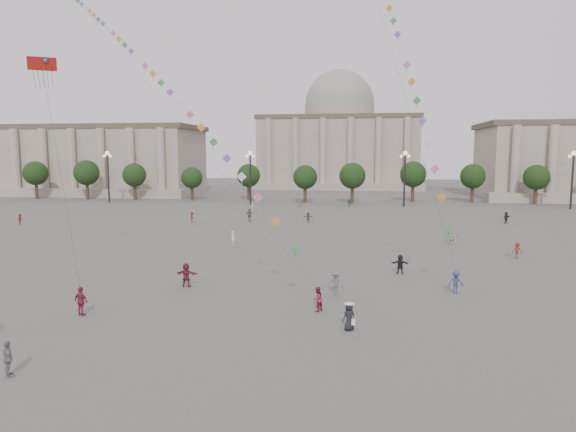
# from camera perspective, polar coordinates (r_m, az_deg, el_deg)

# --- Properties ---
(ground) EXTENTS (360.00, 360.00, 0.00)m
(ground) POSITION_cam_1_polar(r_m,az_deg,el_deg) (32.28, -4.22, -11.23)
(ground) COLOR #5B5956
(ground) RESTS_ON ground
(hall_west) EXTENTS (84.00, 26.22, 17.20)m
(hall_west) POSITION_cam_1_polar(r_m,az_deg,el_deg) (148.31, -25.52, 5.61)
(hall_west) COLOR gray
(hall_west) RESTS_ON ground
(hall_central) EXTENTS (48.30, 34.30, 35.50)m
(hall_central) POSITION_cam_1_polar(r_m,az_deg,el_deg) (159.39, 5.67, 8.38)
(hall_central) COLOR gray
(hall_central) RESTS_ON ground
(tree_row) EXTENTS (137.12, 5.12, 8.00)m
(tree_row) POSITION_cam_1_polar(r_m,az_deg,el_deg) (108.27, 4.51, 4.42)
(tree_row) COLOR #36251B
(tree_row) RESTS_ON ground
(lamp_post_far_west) EXTENTS (2.00, 0.90, 10.65)m
(lamp_post_far_west) POSITION_cam_1_polar(r_m,az_deg,el_deg) (112.52, -19.38, 5.15)
(lamp_post_far_west) COLOR #262628
(lamp_post_far_west) RESTS_ON ground
(lamp_post_mid_west) EXTENTS (2.00, 0.90, 10.65)m
(lamp_post_mid_west) POSITION_cam_1_polar(r_m,az_deg,el_deg) (102.31, -4.21, 5.38)
(lamp_post_mid_west) COLOR #262628
(lamp_post_mid_west) RESTS_ON ground
(lamp_post_mid_east) EXTENTS (2.00, 0.90, 10.65)m
(lamp_post_mid_east) POSITION_cam_1_polar(r_m,az_deg,el_deg) (100.37, 12.85, 5.20)
(lamp_post_mid_east) COLOR #262628
(lamp_post_mid_east) RESTS_ON ground
(lamp_post_far_east) EXTENTS (2.00, 0.90, 10.65)m
(lamp_post_far_east) POSITION_cam_1_polar(r_m,az_deg,el_deg) (107.15, 29.10, 4.60)
(lamp_post_far_east) COLOR #262628
(lamp_post_far_east) RESTS_ON ground
(person_crowd_0) EXTENTS (1.03, 0.56, 1.66)m
(person_crowd_0) POSITION_cam_1_polar(r_m,az_deg,el_deg) (98.43, 6.82, 1.49)
(person_crowd_0) COLOR #325470
(person_crowd_0) RESTS_ON ground
(person_crowd_2) EXTENTS (0.62, 1.04, 1.59)m
(person_crowd_2) POSITION_cam_1_polar(r_m,az_deg,el_deg) (82.64, -27.62, -0.31)
(person_crowd_2) COLOR maroon
(person_crowd_2) RESTS_ON ground
(person_crowd_3) EXTENTS (1.53, 0.53, 1.63)m
(person_crowd_3) POSITION_cam_1_polar(r_m,az_deg,el_deg) (44.40, 12.36, -5.25)
(person_crowd_3) COLOR black
(person_crowd_3) RESTS_ON ground
(person_crowd_4) EXTENTS (1.66, 1.28, 1.76)m
(person_crowd_4) POSITION_cam_1_polar(r_m,az_deg,el_deg) (98.69, 1.33, 1.58)
(person_crowd_4) COLOR #B5B4B0
(person_crowd_4) RESTS_ON ground
(person_crowd_6) EXTENTS (1.36, 1.09, 1.85)m
(person_crowd_6) POSITION_cam_1_polar(r_m,az_deg,el_deg) (36.87, 5.31, -7.44)
(person_crowd_6) COLOR slate
(person_crowd_6) RESTS_ON ground
(person_crowd_7) EXTENTS (1.54, 0.54, 1.64)m
(person_crowd_7) POSITION_cam_1_polar(r_m,az_deg,el_deg) (60.13, 17.73, -2.24)
(person_crowd_7) COLOR silver
(person_crowd_7) RESTS_ON ground
(person_crowd_8) EXTENTS (1.15, 0.80, 1.62)m
(person_crowd_8) POSITION_cam_1_polar(r_m,az_deg,el_deg) (54.31, 24.12, -3.49)
(person_crowd_8) COLOR brown
(person_crowd_8) RESTS_ON ground
(person_crowd_9) EXTENTS (1.45, 1.48, 1.69)m
(person_crowd_9) POSITION_cam_1_polar(r_m,az_deg,el_deg) (81.14, 23.09, -0.16)
(person_crowd_9) COLOR #232228
(person_crowd_9) RESTS_ON ground
(person_crowd_10) EXTENTS (0.51, 0.64, 1.52)m
(person_crowd_10) POSITION_cam_1_polar(r_m,az_deg,el_deg) (92.33, -3.96, 1.12)
(person_crowd_10) COLOR silver
(person_crowd_10) RESTS_ON ground
(person_crowd_12) EXTENTS (1.50, 0.68, 1.56)m
(person_crowd_12) POSITION_cam_1_polar(r_m,az_deg,el_deg) (75.52, 2.26, -0.14)
(person_crowd_12) COLOR #5D5E62
(person_crowd_12) RESTS_ON ground
(person_crowd_13) EXTENTS (0.67, 0.67, 1.58)m
(person_crowd_13) POSITION_cam_1_polar(r_m,az_deg,el_deg) (57.17, -6.14, -2.45)
(person_crowd_13) COLOR white
(person_crowd_13) RESTS_ON ground
(person_crowd_16) EXTENTS (1.18, 0.70, 1.88)m
(person_crowd_16) POSITION_cam_1_polar(r_m,az_deg,el_deg) (76.91, -4.32, 0.09)
(person_crowd_16) COLOR #57565B
(person_crowd_16) RESTS_ON ground
(person_crowd_17) EXTENTS (0.68, 1.11, 1.67)m
(person_crowd_17) POSITION_cam_1_polar(r_m,az_deg,el_deg) (76.17, -10.61, -0.16)
(person_crowd_17) COLOR maroon
(person_crowd_17) RESTS_ON ground
(tourist_0) EXTENTS (1.17, 0.79, 1.84)m
(tourist_0) POSITION_cam_1_polar(r_m,az_deg,el_deg) (34.85, -22.01, -8.78)
(tourist_0) COLOR maroon
(tourist_0) RESTS_ON ground
(tourist_2) EXTENTS (1.73, 0.63, 1.84)m
(tourist_2) POSITION_cam_1_polar(r_m,az_deg,el_deg) (39.91, -11.24, -6.44)
(tourist_2) COLOR maroon
(tourist_2) RESTS_ON ground
(tourist_3) EXTENTS (1.03, 0.96, 1.70)m
(tourist_3) POSITION_cam_1_polar(r_m,az_deg,el_deg) (27.17, -28.68, -13.74)
(tourist_3) COLOR slate
(tourist_3) RESTS_ON ground
(kite_flyer_0) EXTENTS (0.95, 1.00, 1.62)m
(kite_flyer_0) POSITION_cam_1_polar(r_m,az_deg,el_deg) (33.31, 3.28, -9.19)
(kite_flyer_0) COLOR maroon
(kite_flyer_0) RESTS_ON ground
(kite_flyer_1) EXTENTS (1.13, 0.71, 1.66)m
(kite_flyer_1) POSITION_cam_1_polar(r_m,az_deg,el_deg) (39.27, 18.15, -7.00)
(kite_flyer_1) COLOR navy
(kite_flyer_1) RESTS_ON ground
(hat_person) EXTENTS (0.93, 0.87, 1.69)m
(hat_person) POSITION_cam_1_polar(r_m,az_deg,el_deg) (30.04, 6.81, -10.95)
(hat_person) COLOR black
(hat_person) RESTS_ON ground
(dragon_kite) EXTENTS (5.35, 6.02, 20.68)m
(dragon_kite) POSITION_cam_1_polar(r_m,az_deg,el_deg) (47.29, -25.57, 14.02)
(dragon_kite) COLOR red
(dragon_kite) RESTS_ON ground
(kite_train_west) EXTENTS (44.02, 49.56, 76.28)m
(kite_train_west) POSITION_cam_1_polar(r_m,az_deg,el_deg) (64.67, -16.30, 15.95)
(kite_train_west) COLOR #3F3F3F
(kite_train_west) RESTS_ON ground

